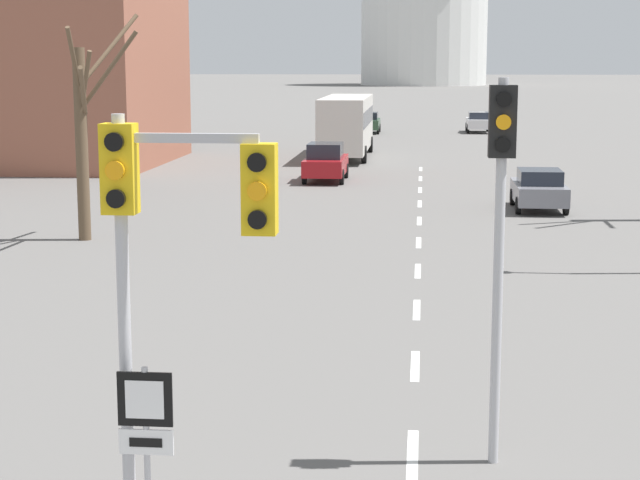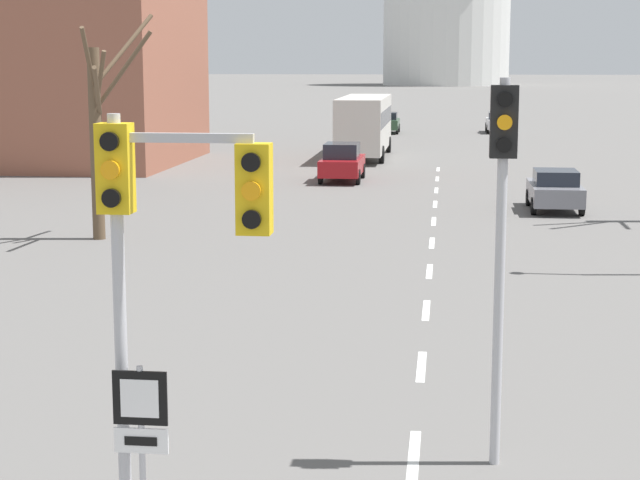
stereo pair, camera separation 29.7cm
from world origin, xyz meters
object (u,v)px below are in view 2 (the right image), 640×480
at_px(sedan_near_right, 387,122).
at_px(sedan_mid_centre, 498,122).
at_px(traffic_signal_centre_tall, 502,200).
at_px(sedan_near_left, 555,190).
at_px(sedan_far_left, 342,162).
at_px(route_sign_post, 141,434).
at_px(city_bus, 364,122).
at_px(traffic_signal_near_left, 164,229).

distance_m(sedan_near_right, sedan_mid_centre, 8.55).
bearing_deg(traffic_signal_centre_tall, sedan_near_left, 82.71).
bearing_deg(sedan_far_left, sedan_near_left, -45.01).
bearing_deg(route_sign_post, city_bus, 91.63).
relative_size(route_sign_post, city_bus, 0.22).
bearing_deg(sedan_far_left, route_sign_post, -87.71).
distance_m(traffic_signal_near_left, city_bus, 50.25).
bearing_deg(traffic_signal_near_left, traffic_signal_centre_tall, 42.47).
height_order(sedan_far_left, city_bus, city_bus).
height_order(traffic_signal_centre_tall, sedan_mid_centre, traffic_signal_centre_tall).
bearing_deg(traffic_signal_centre_tall, city_bus, 96.60).
bearing_deg(sedan_near_left, sedan_far_left, 134.99).
distance_m(sedan_near_left, sedan_mid_centre, 43.26).
relative_size(sedan_mid_centre, city_bus, 0.39).
height_order(traffic_signal_centre_tall, route_sign_post, traffic_signal_centre_tall).
distance_m(sedan_near_left, sedan_far_left, 12.49).
bearing_deg(sedan_near_left, sedan_mid_centre, 90.16).
height_order(route_sign_post, sedan_mid_centre, route_sign_post).
distance_m(sedan_mid_centre, sedan_far_left, 35.51).
bearing_deg(sedan_near_right, sedan_far_left, -90.48).
xyz_separation_m(sedan_near_left, sedan_mid_centre, (-0.12, 43.26, 0.04)).
relative_size(route_sign_post, sedan_near_right, 0.58).
height_order(traffic_signal_near_left, sedan_near_right, traffic_signal_near_left).
bearing_deg(traffic_signal_near_left, city_bus, 91.92).
relative_size(traffic_signal_near_left, sedan_near_right, 1.25).
distance_m(route_sign_post, sedan_near_left, 30.46).
bearing_deg(traffic_signal_near_left, sedan_mid_centre, 84.55).
height_order(sedan_near_left, sedan_mid_centre, sedan_mid_centre).
bearing_deg(route_sign_post, sedan_far_left, 92.29).
height_order(traffic_signal_centre_tall, sedan_far_left, traffic_signal_centre_tall).
bearing_deg(traffic_signal_centre_tall, route_sign_post, -137.33).
height_order(sedan_near_right, sedan_far_left, sedan_far_left).
xyz_separation_m(sedan_near_left, city_bus, (-8.73, 20.87, 1.26)).
bearing_deg(sedan_near_right, city_bus, -90.48).
height_order(traffic_signal_centre_tall, sedan_near_right, traffic_signal_centre_tall).
height_order(traffic_signal_near_left, city_bus, traffic_signal_near_left).
xyz_separation_m(traffic_signal_near_left, sedan_far_left, (-1.78, 38.14, -2.91)).
bearing_deg(sedan_mid_centre, route_sign_post, -95.62).
bearing_deg(traffic_signal_centre_tall, sedan_mid_centre, 87.36).
bearing_deg(city_bus, traffic_signal_centre_tall, -83.40).
distance_m(traffic_signal_centre_tall, route_sign_post, 5.81).
bearing_deg(sedan_mid_centre, sedan_far_left, -104.19).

